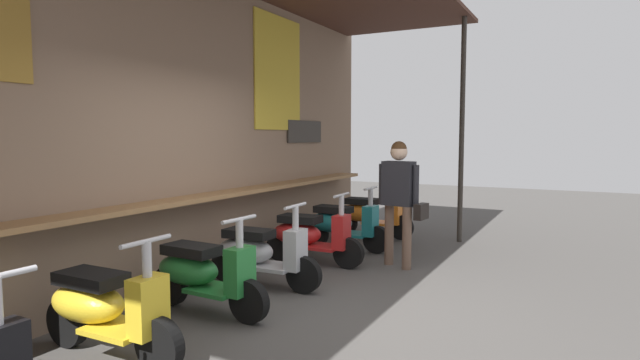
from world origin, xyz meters
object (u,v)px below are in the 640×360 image
at_px(scooter_red, 308,235).
at_px(scooter_teal, 341,224).
at_px(scooter_silver, 258,253).
at_px(shopper_with_handbag, 400,191).
at_px(scooter_green, 201,273).
at_px(scooter_orange, 369,214).
at_px(scooter_yellow, 103,307).

bearing_deg(scooter_red, scooter_teal, 87.54).
distance_m(scooter_silver, shopper_with_handbag, 2.03).
relative_size(scooter_green, scooter_orange, 1.00).
distance_m(scooter_yellow, shopper_with_handbag, 3.88).
height_order(scooter_green, scooter_teal, same).
distance_m(scooter_green, shopper_with_handbag, 2.84).
bearing_deg(scooter_orange, scooter_red, -90.85).
bearing_deg(scooter_teal, scooter_orange, 89.60).
xyz_separation_m(scooter_orange, shopper_with_handbag, (-1.70, -1.12, 0.60)).
bearing_deg(scooter_teal, scooter_green, -90.40).
bearing_deg(scooter_silver, scooter_yellow, -92.57).
xyz_separation_m(scooter_yellow, shopper_with_handbag, (3.67, -1.12, 0.60)).
bearing_deg(scooter_yellow, shopper_with_handbag, 72.67).
relative_size(scooter_green, scooter_red, 1.00).
xyz_separation_m(scooter_yellow, scooter_green, (1.13, -0.00, 0.00)).
bearing_deg(scooter_teal, scooter_silver, -90.40).
height_order(scooter_teal, scooter_orange, same).
distance_m(scooter_orange, shopper_with_handbag, 2.12).
bearing_deg(shopper_with_handbag, scooter_yellow, 170.23).
xyz_separation_m(scooter_green, scooter_silver, (0.96, 0.00, 0.00)).
bearing_deg(scooter_silver, shopper_with_handbag, 52.05).
height_order(scooter_red, scooter_orange, same).
relative_size(scooter_green, scooter_teal, 1.00).
bearing_deg(shopper_with_handbag, scooter_orange, 40.70).
xyz_separation_m(scooter_yellow, scooter_teal, (4.26, -0.00, 0.00)).
xyz_separation_m(scooter_silver, scooter_orange, (3.28, 0.00, 0.00)).
height_order(scooter_yellow, scooter_orange, same).
bearing_deg(scooter_yellow, scooter_silver, 89.68).
xyz_separation_m(scooter_green, scooter_teal, (3.13, 0.00, 0.00)).
relative_size(scooter_yellow, scooter_red, 1.00).
relative_size(scooter_silver, scooter_teal, 1.00).
xyz_separation_m(scooter_red, scooter_teal, (1.01, 0.00, 0.00)).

